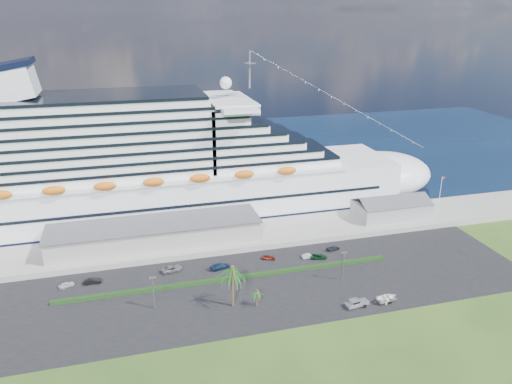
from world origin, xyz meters
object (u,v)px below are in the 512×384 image
object	(u,v)px
parked_car_3	(220,266)
pickup_truck	(357,303)
boat_trailer	(387,298)
cruise_ship	(158,170)

from	to	relation	value
parked_car_3	pickup_truck	xyz separation A→B (m)	(27.46, -26.54, 0.28)
parked_car_3	boat_trailer	world-z (taller)	boat_trailer
parked_car_3	boat_trailer	size ratio (longest dim) A/B	0.84
cruise_ship	parked_car_3	distance (m)	46.06
cruise_ship	parked_car_3	bearing A→B (deg)	-73.70
parked_car_3	pickup_truck	bearing A→B (deg)	-144.53
cruise_ship	boat_trailer	size ratio (longest dim) A/B	29.42
pickup_truck	boat_trailer	world-z (taller)	pickup_truck
parked_car_3	pickup_truck	world-z (taller)	pickup_truck
parked_car_3	boat_trailer	bearing A→B (deg)	-137.47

